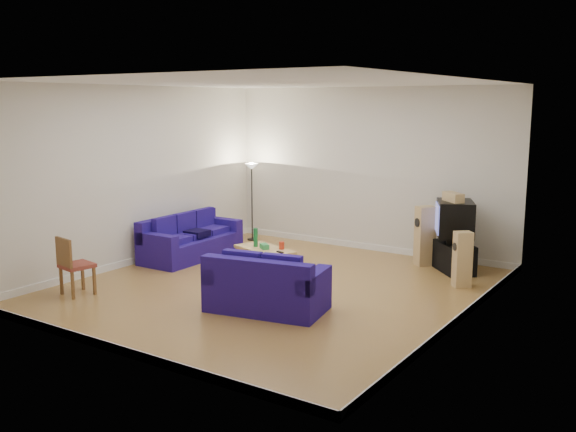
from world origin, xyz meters
The scene contains 16 objects.
room centered at (0.00, 0.00, 1.54)m, with size 6.01×6.51×3.21m.
sofa_three_seat centered at (-2.51, 0.79, 0.30)m, with size 0.93×2.07×0.79m.
sofa_loveseat centered at (0.56, -1.00, 0.31)m, with size 1.76×1.20×0.81m.
coffee_table centered at (-0.72, 0.76, 0.36)m, with size 1.25×0.91×0.41m.
bottle centered at (-0.93, 0.77, 0.57)m, with size 0.08×0.08×0.33m, color #197233.
tissue_box centered at (-0.70, 0.72, 0.45)m, with size 0.21×0.11×0.09m, color green.
red_canister centered at (-0.44, 0.86, 0.47)m, with size 0.09×0.09×0.13m, color red.
remote centered at (-0.31, 0.63, 0.42)m, with size 0.15×0.05×0.02m, color black.
tv_stand centered at (2.04, 2.54, 0.25)m, with size 0.83×0.46×0.51m, color black.
av_receiver centered at (2.06, 2.60, 0.56)m, with size 0.48×0.39×0.11m, color black.
television centered at (1.99, 2.59, 0.93)m, with size 0.86×0.97×0.62m.
centre_speaker centered at (1.99, 2.49, 1.31)m, with size 0.45×0.18×0.16m, color tan.
speaker_left centered at (1.43, 2.69, 0.54)m, with size 0.39×0.40×1.07m.
speaker_right centered at (2.45, 1.71, 0.45)m, with size 0.33×0.33×0.89m.
floor_lamp centered at (-2.45, 2.70, 1.35)m, with size 0.28×0.28×1.64m.
dining_chair centered at (-2.31, -2.01, 0.51)m, with size 0.51×0.51×0.91m.
Camera 1 is at (5.62, -8.04, 2.90)m, focal length 40.00 mm.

